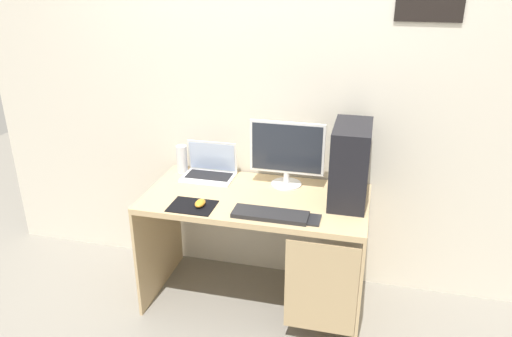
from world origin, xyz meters
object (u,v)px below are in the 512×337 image
monitor (287,153)px  speaker (182,159)px  laptop (210,170)px  keyboard (270,214)px  cell_phone (314,220)px  pc_tower (350,164)px  mouse_left (200,203)px

monitor → speaker: (-0.71, 0.05, -0.12)m
laptop → keyboard: (0.50, -0.45, -0.03)m
monitor → cell_phone: 0.52m
pc_tower → keyboard: (-0.40, -0.31, -0.22)m
mouse_left → laptop: bearing=101.7°
laptop → mouse_left: laptop is taller
keyboard → cell_phone: size_ratio=3.23×
speaker → cell_phone: (0.95, -0.47, -0.09)m
laptop → speaker: bearing=172.9°
laptop → speaker: 0.21m
mouse_left → cell_phone: 0.66m
laptop → speaker: (-0.20, 0.02, 0.05)m
speaker → keyboard: (0.71, -0.47, -0.08)m
keyboard → cell_phone: 0.24m
laptop → mouse_left: (0.09, -0.43, -0.02)m
laptop → cell_phone: bearing=-30.5°
laptop → speaker: laptop is taller
monitor → keyboard: monitor is taller
pc_tower → monitor: bearing=163.6°
speaker → mouse_left: 0.54m
mouse_left → cell_phone: mouse_left is taller
speaker → keyboard: bearing=-33.8°
mouse_left → cell_phone: size_ratio=0.74×
monitor → speaker: monitor is taller
monitor → mouse_left: monitor is taller
pc_tower → laptop: bearing=171.3°
laptop → cell_phone: (0.75, -0.44, -0.04)m
laptop → cell_phone: 0.87m
keyboard → cell_phone: bearing=1.9°
cell_phone → laptop: bearing=149.5°
pc_tower → laptop: (-0.90, 0.14, -0.19)m
pc_tower → cell_phone: bearing=-117.6°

